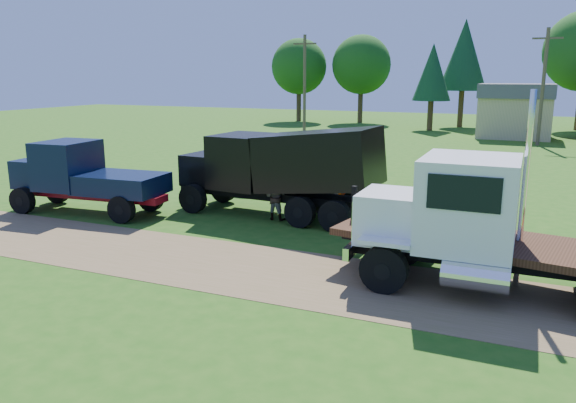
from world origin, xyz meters
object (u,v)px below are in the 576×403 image
at_px(orange_pickup, 297,175).
at_px(flatbed_trailer, 501,251).
at_px(navy_truck, 81,176).
at_px(black_dump_truck, 283,166).
at_px(white_semi_tractor, 471,223).

relative_size(orange_pickup, flatbed_trailer, 0.66).
bearing_deg(navy_truck, black_dump_truck, 13.33).
bearing_deg(white_semi_tractor, flatbed_trailer, 31.91).
height_order(white_semi_tractor, orange_pickup, white_semi_tractor).
height_order(white_semi_tractor, black_dump_truck, white_semi_tractor).
height_order(black_dump_truck, orange_pickup, black_dump_truck).
height_order(white_semi_tractor, flatbed_trailer, white_semi_tractor).
relative_size(white_semi_tractor, black_dump_truck, 1.00).
bearing_deg(orange_pickup, flatbed_trailer, -138.76).
xyz_separation_m(navy_truck, orange_pickup, (6.49, 7.14, -0.64)).
bearing_deg(black_dump_truck, flatbed_trailer, -24.83).
height_order(navy_truck, flatbed_trailer, navy_truck).
relative_size(white_semi_tractor, orange_pickup, 1.43).
xyz_separation_m(white_semi_tractor, orange_pickup, (-8.89, 9.60, -0.93)).
height_order(white_semi_tractor, navy_truck, white_semi_tractor).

